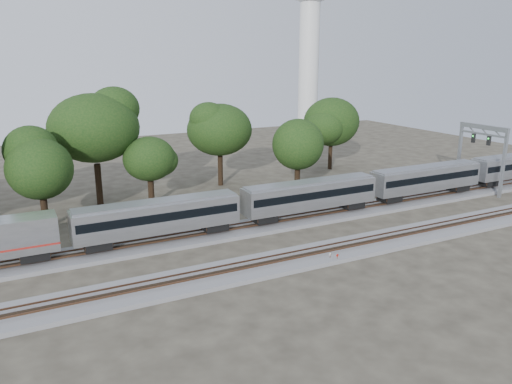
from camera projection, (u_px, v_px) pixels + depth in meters
ground at (245, 253)px, 49.52m from camera, size 160.00×160.00×0.00m
track_far at (222, 233)px, 54.64m from camera, size 160.00×5.00×0.73m
track_near at (264, 266)px, 46.03m from camera, size 160.00×5.00×0.73m
train at (427, 178)px, 66.91m from camera, size 125.41×3.05×4.50m
switch_stand_red at (337, 257)px, 47.07m from camera, size 0.28×0.06×0.86m
switch_stand_white at (330, 256)px, 47.24m from camera, size 0.28×0.11×0.90m
switch_lever at (326, 260)px, 47.37m from camera, size 0.53×0.35×0.30m
signal_gantry at (482, 143)px, 70.27m from camera, size 0.67×7.92×9.64m
tree_2 at (40, 169)px, 55.05m from camera, size 6.98×6.98×9.84m
tree_3 at (94, 128)px, 63.25m from camera, size 10.24×10.24×14.44m
tree_4 at (149, 159)px, 64.12m from camera, size 6.24×6.24×8.80m
tree_5 at (220, 130)px, 73.49m from camera, size 8.56×8.56×12.07m
tree_6 at (298, 145)px, 69.27m from camera, size 7.17×7.17×10.11m
tree_7 at (331, 122)px, 84.44m from camera, size 8.28×8.28×11.68m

